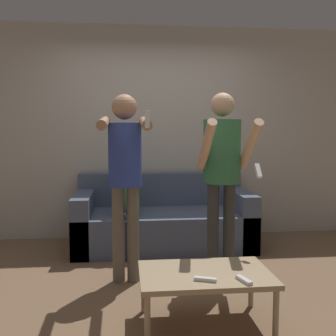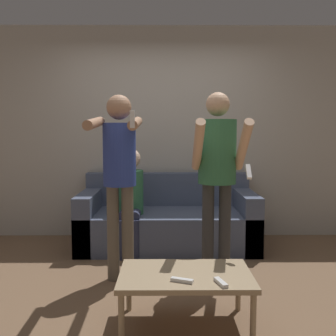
# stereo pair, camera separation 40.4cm
# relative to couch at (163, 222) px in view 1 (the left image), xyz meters

# --- Properties ---
(ground_plane) EXTENTS (14.00, 14.00, 0.00)m
(ground_plane) POSITION_rel_couch_xyz_m (-0.06, -1.15, -0.28)
(ground_plane) COLOR brown
(wall_back) EXTENTS (6.40, 0.06, 2.70)m
(wall_back) POSITION_rel_couch_xyz_m (-0.06, 0.50, 1.07)
(wall_back) COLOR #B7B2A8
(wall_back) RESTS_ON ground_plane
(couch) EXTENTS (2.05, 0.95, 0.84)m
(couch) POSITION_rel_couch_xyz_m (0.00, 0.00, 0.00)
(couch) COLOR #4C5670
(couch) RESTS_ON ground_plane
(person_standing_left) EXTENTS (0.42, 0.76, 1.70)m
(person_standing_left) POSITION_rel_couch_xyz_m (-0.44, -1.10, 0.78)
(person_standing_left) COLOR #6B6051
(person_standing_left) RESTS_ON ground_plane
(person_standing_right) EXTENTS (0.46, 0.67, 1.72)m
(person_standing_right) POSITION_rel_couch_xyz_m (0.44, -1.09, 0.80)
(person_standing_right) COLOR #383838
(person_standing_right) RESTS_ON ground_plane
(person_seated) EXTENTS (0.28, 0.52, 1.17)m
(person_seated) POSITION_rel_couch_xyz_m (-0.42, -0.24, 0.36)
(person_seated) COLOR #282D47
(person_seated) RESTS_ON ground_plane
(coffee_table) EXTENTS (0.92, 0.59, 0.39)m
(coffee_table) POSITION_rel_couch_xyz_m (0.11, -1.96, 0.07)
(coffee_table) COLOR tan
(coffee_table) RESTS_ON ground_plane
(remote_near) EXTENTS (0.08, 0.15, 0.02)m
(remote_near) POSITION_rel_couch_xyz_m (0.33, -2.16, 0.12)
(remote_near) COLOR white
(remote_near) RESTS_ON coffee_table
(remote_far) EXTENTS (0.15, 0.09, 0.02)m
(remote_far) POSITION_rel_couch_xyz_m (0.08, -2.12, 0.12)
(remote_far) COLOR white
(remote_far) RESTS_ON coffee_table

